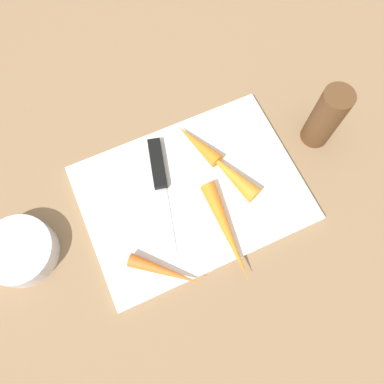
# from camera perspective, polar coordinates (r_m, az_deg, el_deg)

# --- Properties ---
(ground_plane) EXTENTS (1.40, 1.40, 0.00)m
(ground_plane) POSITION_cam_1_polar(r_m,az_deg,el_deg) (0.62, 0.00, -0.37)
(ground_plane) COLOR #8C6D4C
(cutting_board) EXTENTS (0.36, 0.26, 0.01)m
(cutting_board) POSITION_cam_1_polar(r_m,az_deg,el_deg) (0.62, 0.00, -0.19)
(cutting_board) COLOR white
(cutting_board) RESTS_ON ground_plane
(knife) EXTENTS (0.07, 0.20, 0.01)m
(knife) POSITION_cam_1_polar(r_m,az_deg,el_deg) (0.62, -5.22, 3.30)
(knife) COLOR #B7B7BC
(knife) RESTS_ON cutting_board
(carrot_longest) EXTENTS (0.03, 0.17, 0.03)m
(carrot_longest) POSITION_cam_1_polar(r_m,az_deg,el_deg) (0.58, 5.46, -6.06)
(carrot_longest) COLOR orange
(carrot_longest) RESTS_ON cutting_board
(carrot_shortest) EXTENTS (0.06, 0.10, 0.03)m
(carrot_shortest) POSITION_cam_1_polar(r_m,az_deg,el_deg) (0.63, 0.87, 7.52)
(carrot_shortest) COLOR orange
(carrot_shortest) RESTS_ON cutting_board
(carrot_short) EXTENTS (0.07, 0.12, 0.03)m
(carrot_short) POSITION_cam_1_polar(r_m,az_deg,el_deg) (0.61, 5.88, 3.07)
(carrot_short) COLOR orange
(carrot_short) RESTS_ON cutting_board
(carrot_long) EXTENTS (0.10, 0.09, 0.02)m
(carrot_long) POSITION_cam_1_polar(r_m,az_deg,el_deg) (0.57, -4.17, -12.20)
(carrot_long) COLOR orange
(carrot_long) RESTS_ON cutting_board
(small_bowl) EXTENTS (0.11, 0.11, 0.04)m
(small_bowl) POSITION_cam_1_polar(r_m,az_deg,el_deg) (0.64, -25.07, -8.33)
(small_bowl) COLOR silver
(small_bowl) RESTS_ON ground_plane
(pepper_grinder) EXTENTS (0.05, 0.05, 0.13)m
(pepper_grinder) POSITION_cam_1_polar(r_m,az_deg,el_deg) (0.65, 20.06, 10.80)
(pepper_grinder) COLOR brown
(pepper_grinder) RESTS_ON ground_plane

